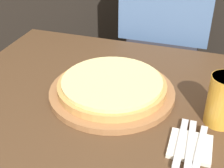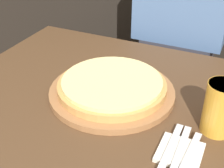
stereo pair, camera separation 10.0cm
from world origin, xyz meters
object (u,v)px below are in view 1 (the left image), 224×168
beer_glass (224,99)px  fork (181,142)px  spoon (201,146)px  diner_person (163,51)px  dinner_knife (191,144)px  pizza_on_board (112,88)px

beer_glass → fork: beer_glass is taller
fork → spoon: same height
diner_person → dinner_knife: bearing=-75.5°
diner_person → fork: bearing=-77.3°
pizza_on_board → dinner_knife: 0.32m
pizza_on_board → spoon: 0.34m
spoon → diner_person: (-0.22, 0.76, -0.12)m
pizza_on_board → diner_person: diner_person is taller
beer_glass → spoon: beer_glass is taller
pizza_on_board → dinner_knife: size_ratio=2.12×
pizza_on_board → beer_glass: (0.34, -0.04, 0.06)m
beer_glass → fork: 0.18m
fork → dinner_knife: 0.02m
pizza_on_board → dinner_knife: (0.27, -0.18, -0.01)m
pizza_on_board → beer_glass: beer_glass is taller
diner_person → spoon: bearing=-73.8°
fork → diner_person: 0.79m
dinner_knife → pizza_on_board: bearing=147.0°
fork → beer_glass: bearing=55.9°
pizza_on_board → spoon: size_ratio=2.48×
spoon → diner_person: diner_person is taller
fork → pizza_on_board: bearing=144.5°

